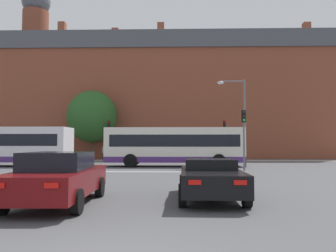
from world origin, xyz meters
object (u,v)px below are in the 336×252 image
traffic_light_near_right (244,130)px  traffic_light_far_left (109,134)px  car_roadster_right (210,178)px  bus_crossing_lead (174,146)px  pedestrian_waiting (104,151)px  car_saloon_left (58,178)px  traffic_light_far_right (224,134)px  street_lamp_junction (240,113)px

traffic_light_near_right → traffic_light_far_left: bearing=132.4°
car_roadster_right → traffic_light_near_right: (3.37, 11.11, 2.01)m
bus_crossing_lead → pedestrian_waiting: bearing=37.9°
car_saloon_left → traffic_light_far_left: 25.03m
car_saloon_left → traffic_light_far_left: size_ratio=1.10×
traffic_light_far_right → pedestrian_waiting: bearing=173.7°
car_roadster_right → traffic_light_far_right: 24.08m
bus_crossing_lead → pedestrian_waiting: bus_crossing_lead is taller
car_saloon_left → pedestrian_waiting: 26.47m
car_roadster_right → traffic_light_far_left: (-8.12, 23.69, 2.13)m
car_roadster_right → traffic_light_far_left: traffic_light_far_left is taller
bus_crossing_lead → pedestrian_waiting: (-7.74, 9.95, -0.65)m
car_roadster_right → traffic_light_far_right: bearing=81.9°
traffic_light_near_right → car_roadster_right: bearing=-106.9°
bus_crossing_lead → traffic_light_far_right: (5.15, 8.52, 1.20)m
traffic_light_near_right → car_saloon_left: bearing=-122.9°
car_saloon_left → street_lamp_junction: (8.22, 15.47, 3.35)m
car_roadster_right → bus_crossing_lead: bus_crossing_lead is taller
bus_crossing_lead → street_lamp_junction: 5.59m
bus_crossing_lead → traffic_light_far_left: traffic_light_far_left is taller
street_lamp_junction → bus_crossing_lead: bearing=172.3°
car_roadster_right → traffic_light_near_right: size_ratio=1.09×
car_roadster_right → pedestrian_waiting: (-8.93, 25.09, 0.29)m
car_saloon_left → bus_crossing_lead: (3.27, 16.14, 0.83)m
traffic_light_far_right → pedestrian_waiting: (-12.89, 1.43, -1.85)m
bus_crossing_lead → traffic_light_near_right: 6.18m
car_saloon_left → bus_crossing_lead: bus_crossing_lead is taller
bus_crossing_lead → traffic_light_far_right: 10.03m
car_saloon_left → traffic_light_near_right: bearing=55.4°
traffic_light_far_left → traffic_light_far_right: traffic_light_far_right is taller
traffic_light_far_left → street_lamp_junction: bearing=-37.8°
car_saloon_left → street_lamp_junction: street_lamp_junction is taller
street_lamp_junction → pedestrian_waiting: 16.85m
car_saloon_left → traffic_light_far_right: bearing=69.5°
car_roadster_right → traffic_light_far_right: traffic_light_far_right is taller
traffic_light_far_left → pedestrian_waiting: bearing=120.0°
street_lamp_junction → pedestrian_waiting: (-12.69, 10.62, -3.16)m
traffic_light_far_right → street_lamp_junction: 9.28m
car_saloon_left → bus_crossing_lead: size_ratio=0.43×
traffic_light_near_right → street_lamp_junction: 3.68m
traffic_light_near_right → traffic_light_far_right: 12.57m
traffic_light_near_right → traffic_light_far_right: size_ratio=0.95×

